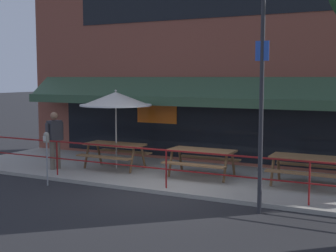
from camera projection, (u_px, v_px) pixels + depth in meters
name	position (u px, v px, depth m)	size (l,w,h in m)	color
ground_plane	(161.00, 195.00, 11.35)	(120.00, 120.00, 0.00)	#232326
patio_deck	(194.00, 177.00, 13.12)	(15.00, 4.00, 0.10)	#9E998E
restaurant_building	(223.00, 46.00, 14.70)	(15.00, 1.60, 7.68)	brown
patio_railing	(166.00, 160.00, 11.53)	(13.84, 0.04, 0.97)	maroon
picnic_table_left	(115.00, 149.00, 14.01)	(1.80, 1.42, 0.76)	brown
picnic_table_centre	(202.00, 155.00, 12.82)	(1.80, 1.42, 0.76)	brown
picnic_table_right	(307.00, 163.00, 11.71)	(1.80, 1.42, 0.76)	brown
patio_umbrella_left	(116.00, 99.00, 13.94)	(2.14, 2.14, 2.38)	#B7B2A8
pedestrian_walking	(55.00, 137.00, 13.93)	(0.33, 0.60, 1.71)	#665B4C
parking_meter_near	(47.00, 142.00, 12.18)	(0.15, 0.16, 1.42)	gray
street_sign_pole	(261.00, 99.00, 9.54)	(0.28, 0.09, 4.68)	#2D2D33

